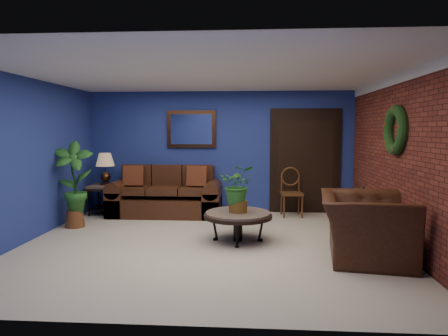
# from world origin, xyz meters

# --- Properties ---
(floor) EXTENTS (5.50, 5.50, 0.00)m
(floor) POSITION_xyz_m (0.00, 0.00, 0.00)
(floor) COLOR beige
(floor) RESTS_ON ground
(wall_back) EXTENTS (5.50, 0.04, 2.50)m
(wall_back) POSITION_xyz_m (0.00, 2.50, 1.25)
(wall_back) COLOR navy
(wall_back) RESTS_ON ground
(wall_left) EXTENTS (0.04, 5.00, 2.50)m
(wall_left) POSITION_xyz_m (-2.75, 0.00, 1.25)
(wall_left) COLOR navy
(wall_left) RESTS_ON ground
(wall_right_brick) EXTENTS (0.04, 5.00, 2.50)m
(wall_right_brick) POSITION_xyz_m (2.75, 0.00, 1.25)
(wall_right_brick) COLOR maroon
(wall_right_brick) RESTS_ON ground
(ceiling) EXTENTS (5.50, 5.00, 0.02)m
(ceiling) POSITION_xyz_m (0.00, 0.00, 2.50)
(ceiling) COLOR white
(ceiling) RESTS_ON wall_back
(crown_molding) EXTENTS (0.03, 5.00, 0.14)m
(crown_molding) POSITION_xyz_m (2.72, 0.00, 2.43)
(crown_molding) COLOR white
(crown_molding) RESTS_ON wall_right_brick
(wall_mirror) EXTENTS (1.02, 0.06, 0.77)m
(wall_mirror) POSITION_xyz_m (-0.60, 2.46, 1.72)
(wall_mirror) COLOR #422514
(wall_mirror) RESTS_ON wall_back
(closet_door) EXTENTS (1.44, 0.06, 2.18)m
(closet_door) POSITION_xyz_m (1.75, 2.47, 1.05)
(closet_door) COLOR black
(closet_door) RESTS_ON wall_back
(wreath) EXTENTS (0.16, 0.72, 0.72)m
(wreath) POSITION_xyz_m (2.69, 0.05, 1.70)
(wreath) COLOR black
(wreath) RESTS_ON wall_right_brick
(sofa) EXTENTS (2.20, 0.95, 0.99)m
(sofa) POSITION_xyz_m (-1.06, 2.08, 0.32)
(sofa) COLOR #441F13
(sofa) RESTS_ON ground
(coffee_table) EXTENTS (1.05, 1.05, 0.45)m
(coffee_table) POSITION_xyz_m (0.44, 0.22, 0.39)
(coffee_table) COLOR #4D4843
(coffee_table) RESTS_ON ground
(end_table) EXTENTS (0.65, 0.65, 0.60)m
(end_table) POSITION_xyz_m (-2.30, 2.05, 0.46)
(end_table) COLOR #4D4843
(end_table) RESTS_ON ground
(table_lamp) EXTENTS (0.37, 0.37, 0.62)m
(table_lamp) POSITION_xyz_m (-2.30, 2.05, 1.00)
(table_lamp) COLOR #422514
(table_lamp) RESTS_ON end_table
(side_chair) EXTENTS (0.44, 0.44, 0.97)m
(side_chair) POSITION_xyz_m (1.44, 2.12, 0.55)
(side_chair) COLOR brown
(side_chair) RESTS_ON ground
(armchair) EXTENTS (1.34, 1.47, 0.85)m
(armchair) POSITION_xyz_m (2.15, -0.51, 0.43)
(armchair) COLOR #441F13
(armchair) RESTS_ON ground
(coffee_plant) EXTENTS (0.54, 0.47, 0.72)m
(coffee_plant) POSITION_xyz_m (0.44, 0.22, 0.85)
(coffee_plant) COLOR brown
(coffee_plant) RESTS_ON coffee_table
(floor_plant) EXTENTS (0.39, 0.33, 0.79)m
(floor_plant) POSITION_xyz_m (2.35, 0.83, 0.41)
(floor_plant) COLOR brown
(floor_plant) RESTS_ON ground
(tall_plant) EXTENTS (0.76, 0.60, 1.52)m
(tall_plant) POSITION_xyz_m (-2.45, 0.92, 0.82)
(tall_plant) COLOR brown
(tall_plant) RESTS_ON ground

